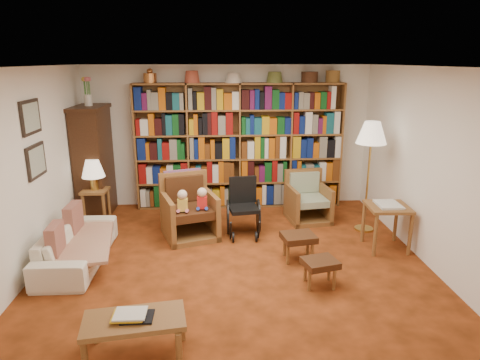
{
  "coord_description": "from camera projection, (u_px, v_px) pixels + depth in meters",
  "views": [
    {
      "loc": [
        -0.22,
        -5.08,
        2.58
      ],
      "look_at": [
        0.11,
        0.6,
        0.97
      ],
      "focal_mm": 32.0,
      "sensor_mm": 36.0,
      "label": 1
    }
  ],
  "objects": [
    {
      "name": "framed_pictures",
      "position": [
        33.0,
        139.0,
        5.3
      ],
      "size": [
        0.03,
        0.52,
        0.97
      ],
      "color": "black",
      "rests_on": "wall_left"
    },
    {
      "name": "sofa",
      "position": [
        77.0,
        245.0,
        5.58
      ],
      "size": [
        1.69,
        0.67,
        0.49
      ],
      "primitive_type": "imported",
      "rotation": [
        0.0,
        0.0,
        1.56
      ],
      "color": "silver",
      "rests_on": "floor"
    },
    {
      "name": "wheelchair",
      "position": [
        243.0,
        208.0,
        6.5
      ],
      "size": [
        0.5,
        0.69,
        0.87
      ],
      "color": "black",
      "rests_on": "floor"
    },
    {
      "name": "armchair_leather",
      "position": [
        190.0,
        210.0,
        6.46
      ],
      "size": [
        0.98,
        0.98,
        0.95
      ],
      "color": "brown",
      "rests_on": "floor"
    },
    {
      "name": "wall_right",
      "position": [
        432.0,
        169.0,
        5.39
      ],
      "size": [
        0.0,
        5.0,
        5.0
      ],
      "primitive_type": "plane",
      "rotation": [
        1.57,
        0.0,
        -1.57
      ],
      "color": "white",
      "rests_on": "floor"
    },
    {
      "name": "floor",
      "position": [
        234.0,
        264.0,
        5.59
      ],
      "size": [
        5.0,
        5.0,
        0.0
      ],
      "primitive_type": "plane",
      "color": "#9D4118",
      "rests_on": "ground"
    },
    {
      "name": "table_lamp",
      "position": [
        93.0,
        169.0,
        6.7
      ],
      "size": [
        0.36,
        0.36,
        0.49
      ],
      "color": "gold",
      "rests_on": "side_table_lamp"
    },
    {
      "name": "footstool_a",
      "position": [
        298.0,
        239.0,
        5.64
      ],
      "size": [
        0.48,
        0.42,
        0.36
      ],
      "color": "#432911",
      "rests_on": "floor"
    },
    {
      "name": "wall_left",
      "position": [
        26.0,
        175.0,
        5.11
      ],
      "size": [
        0.0,
        5.0,
        5.0
      ],
      "primitive_type": "plane",
      "rotation": [
        1.57,
        0.0,
        1.57
      ],
      "color": "white",
      "rests_on": "floor"
    },
    {
      "name": "cushion_right",
      "position": [
        56.0,
        242.0,
        5.18
      ],
      "size": [
        0.15,
        0.4,
        0.4
      ],
      "primitive_type": "cube",
      "rotation": [
        0.0,
        0.0,
        0.06
      ],
      "color": "maroon",
      "rests_on": "sofa"
    },
    {
      "name": "ceiling",
      "position": [
        234.0,
        67.0,
        4.91
      ],
      "size": [
        5.0,
        5.0,
        0.0
      ],
      "primitive_type": "plane",
      "rotation": [
        3.14,
        0.0,
        0.0
      ],
      "color": "silver",
      "rests_on": "wall_back"
    },
    {
      "name": "coffee_table",
      "position": [
        134.0,
        323.0,
        3.81
      ],
      "size": [
        0.95,
        0.57,
        0.42
      ],
      "color": "brown",
      "rests_on": "floor"
    },
    {
      "name": "floor_lamp",
      "position": [
        371.0,
        137.0,
        6.33
      ],
      "size": [
        0.45,
        0.45,
        1.7
      ],
      "color": "gold",
      "rests_on": "floor"
    },
    {
      "name": "wall_back",
      "position": [
        228.0,
        137.0,
        7.65
      ],
      "size": [
        5.0,
        0.0,
        5.0
      ],
      "primitive_type": "plane",
      "rotation": [
        1.57,
        0.0,
        0.0
      ],
      "color": "white",
      "rests_on": "floor"
    },
    {
      "name": "side_table_papers",
      "position": [
        387.0,
        213.0,
        5.92
      ],
      "size": [
        0.58,
        0.58,
        0.67
      ],
      "color": "brown",
      "rests_on": "floor"
    },
    {
      "name": "sofa_throw",
      "position": [
        81.0,
        241.0,
        5.57
      ],
      "size": [
        1.0,
        1.54,
        0.04
      ],
      "primitive_type": "cube",
      "rotation": [
        0.0,
        0.0,
        0.17
      ],
      "color": "beige",
      "rests_on": "sofa"
    },
    {
      "name": "bookshelf",
      "position": [
        240.0,
        143.0,
        7.52
      ],
      "size": [
        3.6,
        0.3,
        2.42
      ],
      "color": "brown",
      "rests_on": "floor"
    },
    {
      "name": "wall_front",
      "position": [
        251.0,
        266.0,
        2.85
      ],
      "size": [
        5.0,
        0.0,
        5.0
      ],
      "primitive_type": "plane",
      "rotation": [
        -1.57,
        0.0,
        0.0
      ],
      "color": "white",
      "rests_on": "floor"
    },
    {
      "name": "footstool_b",
      "position": [
        320.0,
        265.0,
        5.0
      ],
      "size": [
        0.46,
        0.42,
        0.33
      ],
      "color": "#432911",
      "rests_on": "floor"
    },
    {
      "name": "cushion_left",
      "position": [
        74.0,
        221.0,
        5.85
      ],
      "size": [
        0.14,
        0.42,
        0.42
      ],
      "primitive_type": "cube",
      "rotation": [
        0.0,
        0.0,
        -0.03
      ],
      "color": "maroon",
      "rests_on": "sofa"
    },
    {
      "name": "curio_cabinet",
      "position": [
        94.0,
        161.0,
        7.13
      ],
      "size": [
        0.5,
        0.95,
        2.4
      ],
      "color": "#3C2010",
      "rests_on": "floor"
    },
    {
      "name": "side_table_lamp",
      "position": [
        96.0,
        199.0,
        6.83
      ],
      "size": [
        0.4,
        0.4,
        0.59
      ],
      "color": "brown",
      "rests_on": "floor"
    },
    {
      "name": "armchair_sage",
      "position": [
        307.0,
        201.0,
        7.12
      ],
      "size": [
        0.74,
        0.76,
        0.81
      ],
      "color": "brown",
      "rests_on": "floor"
    }
  ]
}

